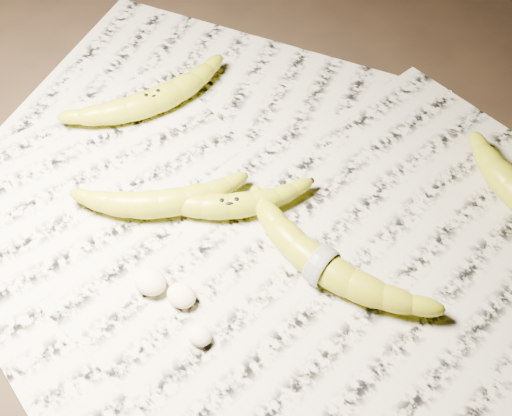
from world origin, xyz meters
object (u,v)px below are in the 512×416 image
Objects in this scene: banana_left_a at (153,99)px; banana_taped at (322,264)px; banana_center at (229,204)px; banana_left_b at (160,202)px.

banana_taped reaches higher than banana_left_a.
banana_left_a is 0.35m from banana_taped.
banana_taped is (0.14, -0.00, 0.00)m from banana_center.
banana_left_a is 0.18m from banana_left_b.
banana_left_b is at bearing -165.12° from banana_taped.
banana_taped is at bearing -81.68° from banana_left_a.
banana_left_b reaches higher than banana_center.
banana_taped is at bearing -45.32° from banana_center.
banana_left_b is (0.13, -0.13, -0.00)m from banana_left_a.
banana_center is (0.07, 0.05, -0.00)m from banana_left_b.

